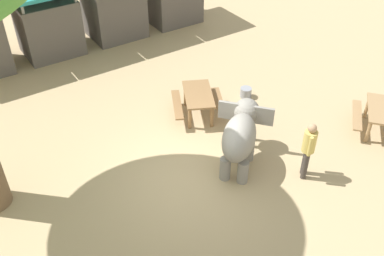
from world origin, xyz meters
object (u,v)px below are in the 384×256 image
at_px(elephant, 241,134).
at_px(picnic_table_near, 198,99).
at_px(market_stall_teal, 48,23).
at_px(market_stall_green, 114,8).
at_px(person_handler, 309,147).
at_px(picnic_table_far, 382,114).
at_px(feed_bucket, 246,92).

distance_m(elephant, picnic_table_near, 2.39).
distance_m(market_stall_teal, market_stall_green, 2.60).
bearing_deg(person_handler, elephant, -7.67).
bearing_deg(picnic_table_far, feed_bucket, -100.43).
xyz_separation_m(person_handler, picnic_table_near, (-0.77, 3.62, -0.36)).
height_order(picnic_table_near, market_stall_green, market_stall_green).
bearing_deg(picnic_table_far, market_stall_green, -111.06).
height_order(elephant, picnic_table_near, elephant).
bearing_deg(market_stall_green, person_handler, -87.54).
xyz_separation_m(elephant, market_stall_teal, (-1.96, 8.67, 0.18)).
xyz_separation_m(market_stall_teal, feed_bucket, (4.09, -6.33, -0.98)).
bearing_deg(feed_bucket, market_stall_green, 103.20).
distance_m(elephant, market_stall_teal, 8.89).
bearing_deg(person_handler, feed_bucket, -63.81).
height_order(person_handler, feed_bucket, person_handler).
height_order(person_handler, market_stall_teal, market_stall_teal).
bearing_deg(elephant, market_stall_green, 44.78).
bearing_deg(picnic_table_far, elephant, -55.88).
distance_m(picnic_table_near, feed_bucket, 1.87).
distance_m(elephant, person_handler, 1.67).
bearing_deg(feed_bucket, elephant, -132.27).
relative_size(elephant, picnic_table_near, 1.02).
height_order(picnic_table_far, feed_bucket, picnic_table_far).
distance_m(person_handler, feed_bucket, 3.86).
relative_size(elephant, picnic_table_far, 0.97).
relative_size(market_stall_teal, feed_bucket, 7.00).
distance_m(picnic_table_near, picnic_table_far, 5.18).
relative_size(elephant, market_stall_teal, 0.81).
relative_size(market_stall_green, feed_bucket, 7.00).
distance_m(elephant, market_stall_green, 8.70).
bearing_deg(picnic_table_far, market_stall_teal, -98.83).
bearing_deg(picnic_table_far, person_handler, -37.78).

